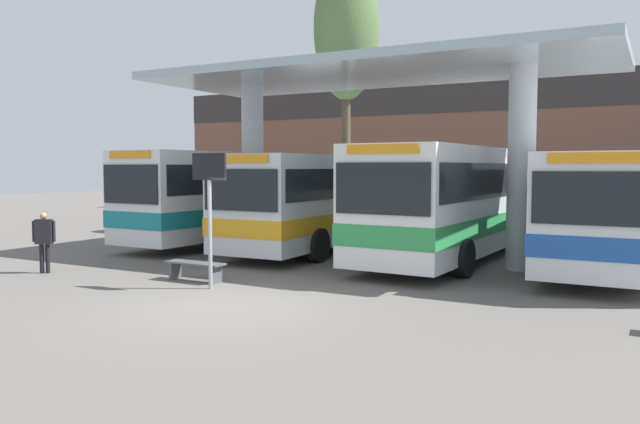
{
  "coord_description": "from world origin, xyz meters",
  "views": [
    {
      "loc": [
        7.51,
        -9.81,
        2.73
      ],
      "look_at": [
        0.0,
        3.94,
        1.6
      ],
      "focal_mm": 35.0,
      "sensor_mm": 36.0,
      "label": 1
    }
  ],
  "objects_px": {
    "pedestrian_waiting": "(44,236)",
    "transit_bus_far_right_bay": "(613,203)",
    "transit_bus_left_bay": "(253,191)",
    "transit_bus_center_bay": "(331,196)",
    "transit_bus_right_bay": "(459,197)",
    "info_sign_platform": "(209,193)",
    "poplar_tree_behind_right": "(346,30)",
    "waiting_bench_mid_platform": "(195,267)"
  },
  "relations": [
    {
      "from": "transit_bus_right_bay",
      "to": "waiting_bench_mid_platform",
      "type": "relative_size",
      "value": 7.03
    },
    {
      "from": "transit_bus_left_bay",
      "to": "waiting_bench_mid_platform",
      "type": "xyz_separation_m",
      "value": [
        3.92,
        -8.11,
        -1.48
      ]
    },
    {
      "from": "transit_bus_far_right_bay",
      "to": "pedestrian_waiting",
      "type": "height_order",
      "value": "transit_bus_far_right_bay"
    },
    {
      "from": "transit_bus_far_right_bay",
      "to": "pedestrian_waiting",
      "type": "xyz_separation_m",
      "value": [
        -12.71,
        -9.06,
        -0.76
      ]
    },
    {
      "from": "transit_bus_far_right_bay",
      "to": "transit_bus_left_bay",
      "type": "bearing_deg",
      "value": -0.02
    },
    {
      "from": "waiting_bench_mid_platform",
      "to": "poplar_tree_behind_right",
      "type": "relative_size",
      "value": 0.14
    },
    {
      "from": "info_sign_platform",
      "to": "transit_bus_left_bay",
      "type": "bearing_deg",
      "value": 119.13
    },
    {
      "from": "transit_bus_center_bay",
      "to": "poplar_tree_behind_right",
      "type": "relative_size",
      "value": 0.95
    },
    {
      "from": "transit_bus_left_bay",
      "to": "waiting_bench_mid_platform",
      "type": "distance_m",
      "value": 9.13
    },
    {
      "from": "transit_bus_right_bay",
      "to": "info_sign_platform",
      "type": "distance_m",
      "value": 8.29
    },
    {
      "from": "info_sign_platform",
      "to": "pedestrian_waiting",
      "type": "xyz_separation_m",
      "value": [
        -5.07,
        -0.39,
        -1.21
      ]
    },
    {
      "from": "transit_bus_center_bay",
      "to": "transit_bus_right_bay",
      "type": "bearing_deg",
      "value": 174.27
    },
    {
      "from": "transit_bus_center_bay",
      "to": "transit_bus_right_bay",
      "type": "relative_size",
      "value": 0.99
    },
    {
      "from": "transit_bus_left_bay",
      "to": "waiting_bench_mid_platform",
      "type": "height_order",
      "value": "transit_bus_left_bay"
    },
    {
      "from": "transit_bus_far_right_bay",
      "to": "poplar_tree_behind_right",
      "type": "bearing_deg",
      "value": -20.14
    },
    {
      "from": "transit_bus_left_bay",
      "to": "transit_bus_right_bay",
      "type": "bearing_deg",
      "value": 173.86
    },
    {
      "from": "transit_bus_right_bay",
      "to": "waiting_bench_mid_platform",
      "type": "bearing_deg",
      "value": 60.04
    },
    {
      "from": "transit_bus_left_bay",
      "to": "transit_bus_right_bay",
      "type": "xyz_separation_m",
      "value": [
        8.31,
        -1.16,
        0.01
      ]
    },
    {
      "from": "waiting_bench_mid_platform",
      "to": "info_sign_platform",
      "type": "bearing_deg",
      "value": -31.85
    },
    {
      "from": "transit_bus_far_right_bay",
      "to": "poplar_tree_behind_right",
      "type": "xyz_separation_m",
      "value": [
        -10.42,
        3.83,
        6.65
      ]
    },
    {
      "from": "info_sign_platform",
      "to": "poplar_tree_behind_right",
      "type": "distance_m",
      "value": 14.23
    },
    {
      "from": "transit_bus_right_bay",
      "to": "transit_bus_far_right_bay",
      "type": "xyz_separation_m",
      "value": [
        4.16,
        1.15,
        -0.1
      ]
    },
    {
      "from": "transit_bus_far_right_bay",
      "to": "info_sign_platform",
      "type": "bearing_deg",
      "value": 48.66
    },
    {
      "from": "transit_bus_left_bay",
      "to": "transit_bus_far_right_bay",
      "type": "xyz_separation_m",
      "value": [
        12.47,
        -0.01,
        -0.09
      ]
    },
    {
      "from": "info_sign_platform",
      "to": "waiting_bench_mid_platform",
      "type": "bearing_deg",
      "value": 148.15
    },
    {
      "from": "poplar_tree_behind_right",
      "to": "pedestrian_waiting",
      "type": "bearing_deg",
      "value": -100.07
    },
    {
      "from": "transit_bus_right_bay",
      "to": "poplar_tree_behind_right",
      "type": "distance_m",
      "value": 10.34
    },
    {
      "from": "transit_bus_right_bay",
      "to": "poplar_tree_behind_right",
      "type": "bearing_deg",
      "value": -36.14
    },
    {
      "from": "info_sign_platform",
      "to": "pedestrian_waiting",
      "type": "relative_size",
      "value": 1.94
    },
    {
      "from": "transit_bus_far_right_bay",
      "to": "info_sign_platform",
      "type": "height_order",
      "value": "transit_bus_far_right_bay"
    },
    {
      "from": "transit_bus_left_bay",
      "to": "transit_bus_right_bay",
      "type": "distance_m",
      "value": 8.4
    },
    {
      "from": "transit_bus_far_right_bay",
      "to": "info_sign_platform",
      "type": "relative_size",
      "value": 4.03
    },
    {
      "from": "waiting_bench_mid_platform",
      "to": "pedestrian_waiting",
      "type": "distance_m",
      "value": 4.31
    },
    {
      "from": "transit_bus_center_bay",
      "to": "waiting_bench_mid_platform",
      "type": "height_order",
      "value": "transit_bus_center_bay"
    },
    {
      "from": "transit_bus_left_bay",
      "to": "pedestrian_waiting",
      "type": "xyz_separation_m",
      "value": [
        -0.24,
        -9.07,
        -0.86
      ]
    },
    {
      "from": "transit_bus_center_bay",
      "to": "pedestrian_waiting",
      "type": "distance_m",
      "value": 9.23
    },
    {
      "from": "transit_bus_right_bay",
      "to": "transit_bus_far_right_bay",
      "type": "height_order",
      "value": "transit_bus_right_bay"
    },
    {
      "from": "transit_bus_center_bay",
      "to": "transit_bus_far_right_bay",
      "type": "xyz_separation_m",
      "value": [
        8.7,
        0.78,
        -0.01
      ]
    },
    {
      "from": "pedestrian_waiting",
      "to": "transit_bus_far_right_bay",
      "type": "bearing_deg",
      "value": -0.27
    },
    {
      "from": "transit_bus_left_bay",
      "to": "info_sign_platform",
      "type": "relative_size",
      "value": 4.06
    },
    {
      "from": "transit_bus_far_right_bay",
      "to": "pedestrian_waiting",
      "type": "distance_m",
      "value": 15.63
    },
    {
      "from": "info_sign_platform",
      "to": "transit_bus_far_right_bay",
      "type": "bearing_deg",
      "value": 48.62
    }
  ]
}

